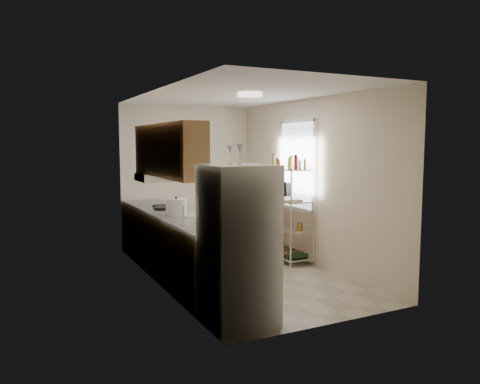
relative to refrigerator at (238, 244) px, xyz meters
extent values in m
cube|color=#B8AC95|center=(0.87, 1.70, -0.85)|extent=(2.50, 4.40, 0.01)
cube|color=silver|center=(0.87, 1.70, 1.76)|extent=(2.50, 4.40, 0.01)
cube|color=beige|center=(0.87, 3.90, 0.46)|extent=(2.50, 0.01, 2.60)
cube|color=beige|center=(0.87, -0.51, 0.46)|extent=(2.50, 0.01, 2.60)
cube|color=beige|center=(-0.38, 1.70, 0.46)|extent=(0.01, 4.40, 2.60)
cube|color=beige|center=(2.12, 1.70, 0.46)|extent=(0.01, 4.40, 2.60)
cube|color=#A17245|center=(-0.05, 2.14, -0.41)|extent=(0.60, 3.48, 0.86)
cube|color=gray|center=(-0.03, 2.14, 0.04)|extent=(0.63, 3.51, 0.04)
cube|color=#B7BABC|center=(-0.07, 1.00, 0.03)|extent=(0.52, 0.44, 0.04)
cube|color=#B7BABC|center=(0.23, 3.50, -0.38)|extent=(0.01, 0.55, 0.72)
cube|color=#A17245|center=(-0.18, 1.80, 0.97)|extent=(0.33, 2.20, 0.72)
cube|color=#B7BABC|center=(-0.13, 2.60, 0.55)|extent=(0.50, 0.60, 0.12)
cube|color=white|center=(2.10, 2.05, 0.71)|extent=(0.06, 1.00, 1.46)
cube|color=silver|center=(1.88, 2.00, -0.74)|extent=(0.45, 0.90, 0.02)
cube|color=silver|center=(1.88, 2.00, -0.29)|extent=(0.45, 0.90, 0.02)
cube|color=silver|center=(1.88, 2.00, 0.16)|extent=(0.45, 0.90, 0.02)
cube|color=silver|center=(1.88, 2.00, 0.66)|extent=(0.45, 0.90, 0.02)
cylinder|color=silver|center=(1.66, 1.56, -0.07)|extent=(0.02, 0.02, 1.55)
cylinder|color=silver|center=(1.66, 2.44, -0.07)|extent=(0.02, 0.02, 1.55)
cylinder|color=silver|center=(2.09, 1.56, -0.07)|extent=(0.02, 0.02, 1.55)
cylinder|color=silver|center=(2.09, 2.44, -0.07)|extent=(0.02, 0.02, 1.55)
cylinder|color=white|center=(0.87, 1.40, 1.73)|extent=(0.34, 0.34, 0.05)
cube|color=white|center=(0.00, 0.00, 0.00)|extent=(0.69, 0.69, 1.69)
cylinder|color=white|center=(-0.05, 1.85, 0.17)|extent=(0.29, 0.29, 0.23)
cylinder|color=black|center=(-0.07, 2.46, 0.08)|extent=(0.33, 0.33, 0.04)
cylinder|color=black|center=(-0.04, 2.74, 0.08)|extent=(0.29, 0.29, 0.04)
cube|color=tan|center=(1.77, 1.86, 0.18)|extent=(0.44, 0.52, 0.03)
cube|color=black|center=(2.02, 2.33, 0.30)|extent=(0.20, 0.25, 0.26)
cube|color=#A42214|center=(1.85, 2.29, -0.20)|extent=(0.14, 0.17, 0.17)
camera|label=1|loc=(-2.15, -4.35, 1.07)|focal=35.00mm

